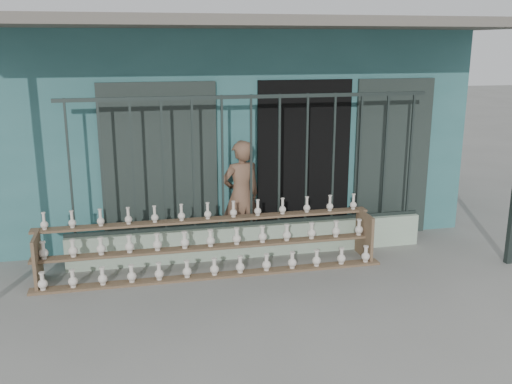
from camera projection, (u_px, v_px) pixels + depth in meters
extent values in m
plane|color=slate|center=(274.00, 293.00, 6.82)|extent=(60.00, 60.00, 0.00)
cube|color=#306566|center=(217.00, 116.00, 10.47)|extent=(7.00, 5.00, 3.20)
cube|color=black|center=(303.00, 162.00, 8.42)|extent=(1.40, 0.12, 2.40)
cube|color=black|center=(160.00, 169.00, 7.94)|extent=(1.60, 0.08, 2.40)
cube|color=black|center=(392.00, 158.00, 8.68)|extent=(1.20, 0.08, 2.40)
cube|color=#59544C|center=(253.00, 23.00, 7.15)|extent=(7.40, 2.00, 0.12)
cube|color=#9FB89E|center=(251.00, 240.00, 7.99)|extent=(5.00, 0.20, 0.45)
cube|color=#283330|center=(70.00, 170.00, 7.20)|extent=(0.03, 0.03, 1.80)
cube|color=#283330|center=(102.00, 168.00, 7.29)|extent=(0.03, 0.03, 1.80)
cube|color=#283330|center=(133.00, 167.00, 7.37)|extent=(0.03, 0.03, 1.80)
cube|color=#283330|center=(163.00, 165.00, 7.45)|extent=(0.03, 0.03, 1.80)
cube|color=#283330|center=(193.00, 164.00, 7.54)|extent=(0.03, 0.03, 1.80)
cube|color=#283330|center=(223.00, 163.00, 7.62)|extent=(0.03, 0.03, 1.80)
cube|color=#283330|center=(251.00, 162.00, 7.70)|extent=(0.03, 0.03, 1.80)
cube|color=#283330|center=(279.00, 160.00, 7.79)|extent=(0.03, 0.03, 1.80)
cube|color=#283330|center=(306.00, 159.00, 7.87)|extent=(0.03, 0.03, 1.80)
cube|color=#283330|center=(333.00, 158.00, 7.95)|extent=(0.03, 0.03, 1.80)
cube|color=#283330|center=(360.00, 157.00, 8.04)|extent=(0.03, 0.03, 1.80)
cube|color=#283330|center=(385.00, 155.00, 8.12)|extent=(0.03, 0.03, 1.80)
cube|color=#283330|center=(410.00, 154.00, 8.20)|extent=(0.03, 0.03, 1.80)
cube|color=#283330|center=(251.00, 97.00, 7.48)|extent=(5.00, 0.04, 0.05)
cube|color=#283330|center=(251.00, 223.00, 7.93)|extent=(5.00, 0.04, 0.05)
cube|color=brown|center=(214.00, 276.00, 7.30)|extent=(4.50, 0.18, 0.03)
cube|color=brown|center=(211.00, 247.00, 7.46)|extent=(4.50, 0.18, 0.03)
cube|color=brown|center=(208.00, 220.00, 7.62)|extent=(4.50, 0.18, 0.03)
cube|color=brown|center=(37.00, 260.00, 7.00)|extent=(0.04, 0.55, 0.64)
cube|color=brown|center=(364.00, 235.00, 7.91)|extent=(0.04, 0.55, 0.64)
imported|color=brown|center=(241.00, 196.00, 8.11)|extent=(0.65, 0.50, 1.60)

